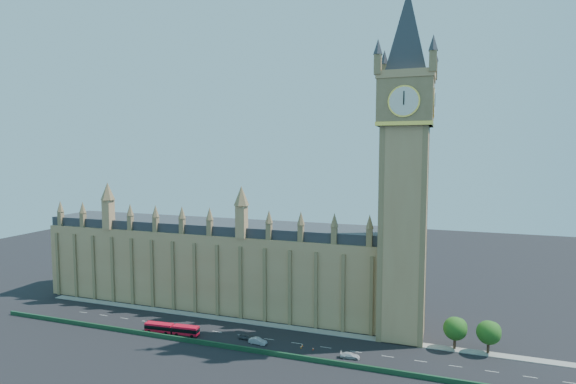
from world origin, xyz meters
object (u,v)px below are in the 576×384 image
(car_silver, at_px, (258,341))
(car_white, at_px, (350,356))
(red_bus, at_px, (172,329))
(car_grey, at_px, (246,337))

(car_silver, relative_size, car_white, 1.02)
(red_bus, height_order, car_grey, red_bus)
(red_bus, height_order, car_silver, red_bus)
(red_bus, xyz_separation_m, car_grey, (21.29, 3.43, -0.77))
(car_silver, height_order, car_white, car_silver)
(car_grey, distance_m, car_white, 29.33)
(red_bus, distance_m, car_grey, 21.58)
(red_bus, relative_size, car_silver, 3.27)
(car_silver, bearing_deg, car_white, -84.93)
(red_bus, bearing_deg, car_silver, -0.47)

